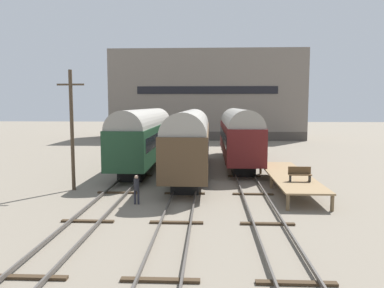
% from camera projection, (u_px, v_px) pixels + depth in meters
% --- Properties ---
extents(ground_plane, '(200.00, 200.00, 0.00)m').
position_uv_depth(ground_plane, '(187.00, 184.00, 27.05)').
color(ground_plane, slate).
extents(track_left, '(2.60, 60.00, 0.26)m').
position_uv_depth(track_left, '(128.00, 182.00, 27.24)').
color(track_left, '#4C4742').
rests_on(track_left, ground).
extents(track_middle, '(2.60, 60.00, 0.26)m').
position_uv_depth(track_middle, '(187.00, 182.00, 27.03)').
color(track_middle, '#4C4742').
rests_on(track_middle, ground).
extents(track_right, '(2.60, 60.00, 0.26)m').
position_uv_depth(track_right, '(248.00, 183.00, 26.83)').
color(track_right, '#4C4742').
rests_on(track_right, ground).
extents(train_car_maroon, '(3.04, 17.08, 5.33)m').
position_uv_depth(train_car_maroon, '(239.00, 133.00, 36.03)').
color(train_car_maroon, black).
rests_on(train_car_maroon, ground).
extents(train_car_green, '(3.02, 17.86, 5.34)m').
position_uv_depth(train_car_green, '(145.00, 134.00, 34.33)').
color(train_car_green, black).
rests_on(train_car_green, ground).
extents(train_car_brown, '(3.04, 18.36, 5.29)m').
position_uv_depth(train_car_brown, '(190.00, 138.00, 30.56)').
color(train_car_brown, black).
rests_on(train_car_brown, ground).
extents(station_platform, '(2.67, 11.18, 0.98)m').
position_uv_depth(station_platform, '(289.00, 176.00, 25.56)').
color(station_platform, '#8C704C').
rests_on(station_platform, ground).
extents(bench, '(1.40, 0.40, 0.91)m').
position_uv_depth(bench, '(300.00, 174.00, 23.22)').
color(bench, brown).
rests_on(bench, station_platform).
extents(person_worker, '(0.32, 0.32, 1.71)m').
position_uv_depth(person_worker, '(137.00, 187.00, 21.51)').
color(person_worker, '#282833').
rests_on(person_worker, ground).
extents(utility_pole, '(1.80, 0.24, 8.01)m').
position_uv_depth(utility_pole, '(72.00, 128.00, 24.82)').
color(utility_pole, '#473828').
rests_on(utility_pole, ground).
extents(warehouse_building, '(31.78, 12.29, 14.60)m').
position_uv_depth(warehouse_building, '(207.00, 96.00, 65.21)').
color(warehouse_building, '#46403A').
rests_on(warehouse_building, ground).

